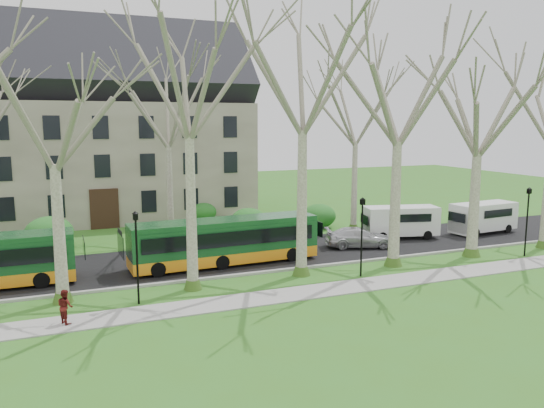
{
  "coord_description": "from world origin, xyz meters",
  "views": [
    {
      "loc": [
        -9.04,
        -25.41,
        8.43
      ],
      "look_at": [
        2.33,
        3.0,
        3.67
      ],
      "focal_mm": 35.0,
      "sensor_mm": 36.0,
      "label": 1
    }
  ],
  "objects": [
    {
      "name": "van_b",
      "position": [
        20.51,
        5.3,
        1.21
      ],
      "size": [
        5.43,
        2.37,
        2.3
      ],
      "primitive_type": null,
      "rotation": [
        0.0,
        0.0,
        0.09
      ],
      "color": "white",
      "rests_on": "road"
    },
    {
      "name": "sidewalk",
      "position": [
        0.0,
        -2.5,
        0.03
      ],
      "size": [
        70.0,
        2.0,
        0.06
      ],
      "primitive_type": "cube",
      "color": "gray",
      "rests_on": "ground"
    },
    {
      "name": "lamp_row",
      "position": [
        -0.0,
        -1.0,
        2.57
      ],
      "size": [
        36.22,
        0.22,
        4.3
      ],
      "color": "black",
      "rests_on": "ground"
    },
    {
      "name": "ground",
      "position": [
        0.0,
        0.0,
        0.0
      ],
      "size": [
        120.0,
        120.0,
        0.0
      ],
      "primitive_type": "plane",
      "color": "#387020",
      "rests_on": "ground"
    },
    {
      "name": "road",
      "position": [
        0.0,
        5.5,
        0.03
      ],
      "size": [
        80.0,
        8.0,
        0.06
      ],
      "primitive_type": "cube",
      "color": "black",
      "rests_on": "ground"
    },
    {
      "name": "van_a",
      "position": [
        13.68,
        6.18,
        1.21
      ],
      "size": [
        5.56,
        3.08,
        2.3
      ],
      "primitive_type": null,
      "rotation": [
        0.0,
        0.0,
        -0.23
      ],
      "color": "white",
      "rests_on": "road"
    },
    {
      "name": "hedges",
      "position": [
        -4.67,
        14.0,
        1.0
      ],
      "size": [
        30.6,
        8.6,
        2.0
      ],
      "color": "#195721",
      "rests_on": "ground"
    },
    {
      "name": "sedan",
      "position": [
        9.39,
        4.79,
        0.72
      ],
      "size": [
        4.91,
        3.16,
        1.32
      ],
      "primitive_type": "imported",
      "rotation": [
        0.0,
        0.0,
        1.26
      ],
      "color": "#B6B6BB",
      "rests_on": "road"
    },
    {
      "name": "pedestrian_b",
      "position": [
        -9.2,
        -2.47,
        0.79
      ],
      "size": [
        0.81,
        0.88,
        1.45
      ],
      "primitive_type": "imported",
      "rotation": [
        0.0,
        0.0,
        2.05
      ],
      "color": "#581614",
      "rests_on": "sidewalk"
    },
    {
      "name": "tree_row_far",
      "position": [
        -1.33,
        11.0,
        6.0
      ],
      "size": [
        33.0,
        7.0,
        12.0
      ],
      "color": "gray",
      "rests_on": "ground"
    },
    {
      "name": "curb",
      "position": [
        0.0,
        1.5,
        0.07
      ],
      "size": [
        80.0,
        0.25,
        0.14
      ],
      "primitive_type": "cube",
      "color": "#A5A39E",
      "rests_on": "ground"
    },
    {
      "name": "building",
      "position": [
        -6.0,
        24.0,
        8.07
      ],
      "size": [
        26.5,
        12.2,
        16.0
      ],
      "color": "slate",
      "rests_on": "ground"
    },
    {
      "name": "tree_row_verge",
      "position": [
        0.0,
        0.3,
        7.0
      ],
      "size": [
        49.0,
        7.0,
        14.0
      ],
      "color": "gray",
      "rests_on": "ground"
    },
    {
      "name": "bus_follow",
      "position": [
        -0.24,
        4.05,
        1.45
      ],
      "size": [
        11.24,
        2.78,
        2.79
      ],
      "primitive_type": null,
      "rotation": [
        0.0,
        0.0,
        0.04
      ],
      "color": "#154A21",
      "rests_on": "road"
    }
  ]
}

